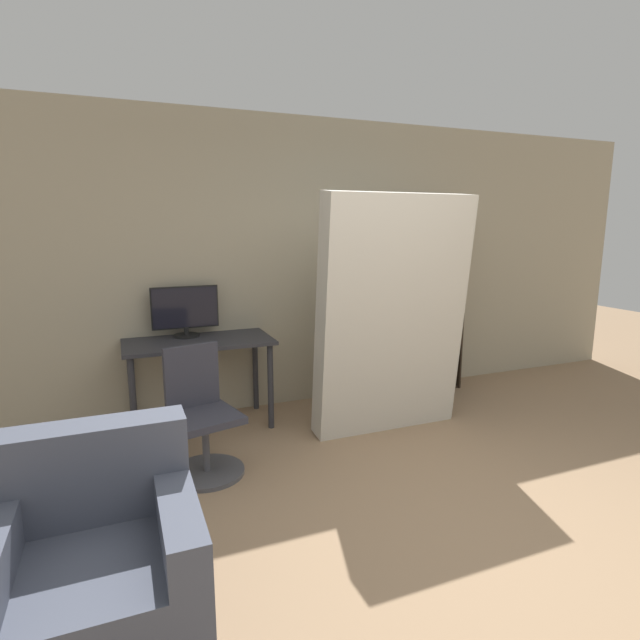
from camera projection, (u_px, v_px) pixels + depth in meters
The scene contains 8 objects.
ground_plane at pixel (487, 568), 2.55m from camera, with size 16.00×16.00×0.00m, color #937556.
wall_back at pixel (302, 264), 4.78m from camera, with size 8.00×0.06×2.70m.
desk at pixel (199, 353), 4.21m from camera, with size 1.22×0.62×0.77m.
monitor at pixel (185, 310), 4.28m from camera, with size 0.57×0.22×0.44m.
office_chair at pixel (202, 424), 3.48m from camera, with size 0.53×0.53×0.90m.
bookshelf at pixel (410, 303), 5.15m from camera, with size 0.87×0.31×1.83m.
mattress_near at pixel (393, 316), 4.08m from camera, with size 1.28×0.41×1.98m.
armchair at pixel (94, 564), 2.09m from camera, with size 0.85×0.80×0.85m.
Camera 1 is at (-1.65, -1.77, 1.72)m, focal length 28.00 mm.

